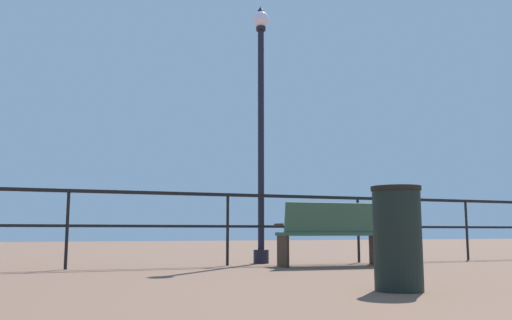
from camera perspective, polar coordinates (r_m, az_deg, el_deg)
pier_railing at (r=8.75m, az=4.29°, el=-5.61°), size 25.79×0.05×1.11m
bench_near_left at (r=8.19m, az=8.26°, el=-7.47°), size 1.67×0.76×0.94m
lamppost_center at (r=9.06m, az=0.53°, el=4.58°), size 0.28×0.28×4.42m
trash_bin at (r=4.93m, az=14.89°, el=-8.05°), size 0.44×0.44×0.92m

